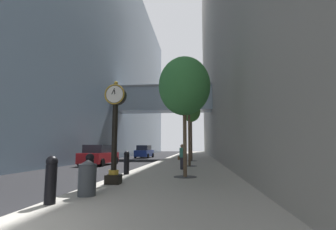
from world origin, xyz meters
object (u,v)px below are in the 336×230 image
object	(u,v)px
street_tree_mid_far	(191,112)
street_tree_near	(184,86)
bollard_second	(89,170)
car_blue_mid	(144,152)
car_red_near	(99,155)
street_clock	(115,126)
street_tree_mid_near	(189,98)
pedestrian_walking	(182,156)
bollard_nearest	(51,179)
bollard_fourth	(127,162)
trash_bin	(87,177)

from	to	relation	value
street_tree_mid_far	street_tree_near	bearing A→B (deg)	-90.00
bollard_second	car_blue_mid	world-z (taller)	car_blue_mid
car_red_near	car_blue_mid	distance (m)	14.03
street_clock	bollard_second	size ratio (longest dim) A/B	3.39
street_tree_mid_near	pedestrian_walking	xyz separation A→B (m)	(-0.38, -2.77, -4.32)
street_clock	street_tree_near	size ratio (longest dim) A/B	0.69
street_clock	bollard_nearest	world-z (taller)	street_clock
bollard_fourth	street_tree_mid_near	world-z (taller)	street_tree_mid_near
bollard_fourth	car_blue_mid	distance (m)	22.15
pedestrian_walking	car_blue_mid	world-z (taller)	car_blue_mid
street_tree_mid_far	trash_bin	distance (m)	19.02
car_red_near	street_tree_mid_near	bearing A→B (deg)	-14.00
bollard_second	bollard_fourth	xyz separation A→B (m)	(0.00, 4.55, 0.00)
car_blue_mid	pedestrian_walking	bearing A→B (deg)	-70.99
bollard_nearest	pedestrian_walking	distance (m)	10.32
bollard_fourth	car_blue_mid	world-z (taller)	car_blue_mid
bollard_nearest	bollard_second	size ratio (longest dim) A/B	1.00
street_clock	trash_bin	distance (m)	2.92
street_clock	pedestrian_walking	xyz separation A→B (m)	(2.28, 6.45, -1.40)
street_tree_mid_far	street_tree_mid_near	bearing A→B (deg)	-90.00
street_tree_mid_far	car_blue_mid	xyz separation A→B (m)	(-6.83, 9.23, -4.28)
street_clock	car_blue_mid	world-z (taller)	street_clock
trash_bin	street_clock	bearing A→B (deg)	90.37
street_tree_near	car_blue_mid	size ratio (longest dim) A/B	1.24
bollard_second	trash_bin	size ratio (longest dim) A/B	1.14
bollard_fourth	street_tree_mid_far	size ratio (longest dim) A/B	0.20
street_clock	pedestrian_walking	world-z (taller)	street_clock
car_red_near	car_blue_mid	bearing A→B (deg)	86.08
trash_bin	street_tree_near	bearing A→B (deg)	61.55
street_tree_mid_near	trash_bin	distance (m)	12.76
bollard_nearest	street_tree_near	distance (m)	7.74
bollard_second	street_tree_near	bearing A→B (deg)	50.23
bollard_nearest	car_blue_mid	size ratio (longest dim) A/B	0.25
bollard_nearest	street_tree_near	world-z (taller)	street_tree_near
trash_bin	bollard_nearest	bearing A→B (deg)	-112.17
bollard_second	pedestrian_walking	size ratio (longest dim) A/B	0.76
street_tree_near	car_blue_mid	world-z (taller)	street_tree_near
street_clock	street_tree_mid_far	size ratio (longest dim) A/B	0.66
pedestrian_walking	street_tree_near	bearing A→B (deg)	-84.45
street_tree_near	street_tree_mid_near	xyz separation A→B (m)	(-0.00, 6.71, 0.76)
bollard_fourth	pedestrian_walking	xyz separation A→B (m)	(2.72, 3.12, 0.20)
street_tree_mid_near	street_clock	bearing A→B (deg)	-106.11
street_clock	car_red_near	world-z (taller)	street_clock
bollard_nearest	street_tree_mid_near	xyz separation A→B (m)	(3.10, 12.72, 4.52)
street_tree_mid_near	pedestrian_walking	distance (m)	5.15
bollard_fourth	car_red_near	world-z (taller)	car_red_near
bollard_fourth	street_tree_mid_far	xyz separation A→B (m)	(3.10, 12.60, 4.35)
street_clock	street_tree_mid_near	distance (m)	10.03
bollard_fourth	street_tree_near	size ratio (longest dim) A/B	0.20
street_tree_mid_far	bollard_second	bearing A→B (deg)	-100.26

